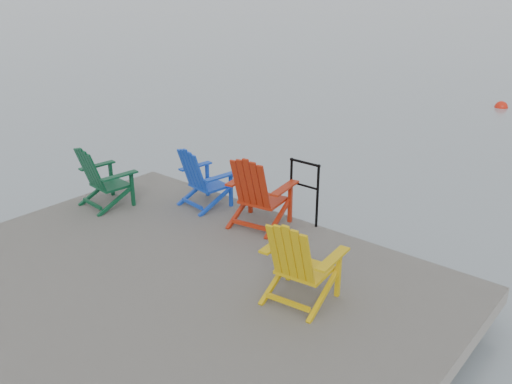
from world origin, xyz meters
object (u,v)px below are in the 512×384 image
Objects in this scene: chair_green at (102,176)px; chair_red at (258,191)px; buoy_a at (501,108)px; handrail at (304,186)px; chair_blue at (202,177)px; chair_yellow at (299,260)px.

chair_green is 0.91× the size of chair_red.
chair_red is 11.94m from buoy_a.
chair_green reaches higher than buoy_a.
chair_red is at bearing -131.03° from handrail.
chair_blue is 11.94m from buoy_a.
chair_green reaches higher than chair_blue.
chair_yellow is at bearing -16.11° from chair_blue.
handrail is 2.98m from chair_green.
handrail is 2.32× the size of buoy_a.
chair_red is at bearing -88.78° from buoy_a.
handrail is at bearing 39.94° from chair_red.
chair_blue reaches higher than buoy_a.
chair_green is at bearing -132.10° from chair_blue.
chair_blue is at bearing 44.94° from chair_green.
chair_yellow is (2.57, -1.18, 0.03)m from chair_blue.
handrail is 1.56m from chair_blue.
chair_red reaches higher than chair_blue.
chair_red is 1.06× the size of chair_yellow.
chair_red is (-0.42, -0.48, -0.03)m from handrail.
chair_green is 2.39m from chair_red.
chair_yellow is 13.21m from buoy_a.
chair_red reaches higher than handrail.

